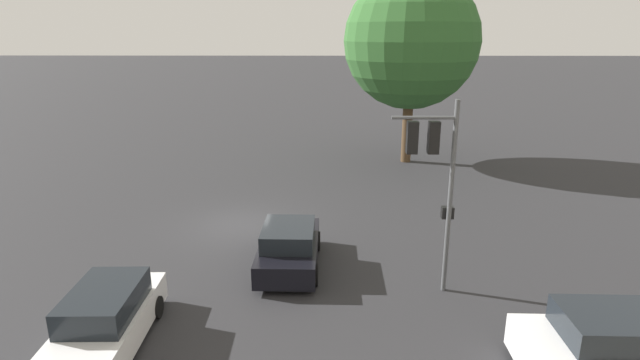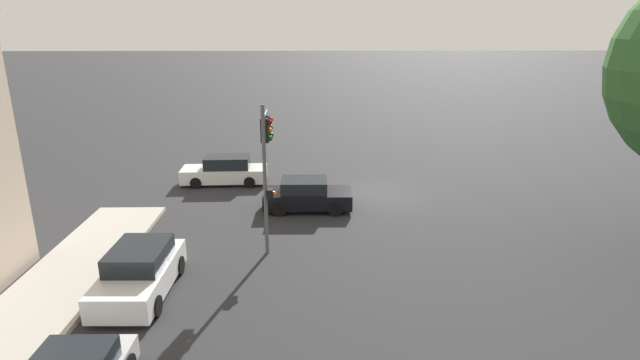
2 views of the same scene
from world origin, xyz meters
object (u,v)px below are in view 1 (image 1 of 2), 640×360
crossing_car_1 (105,323)px  street_tree (411,41)px  crossing_car_0 (289,247)px  parked_car_0 (616,348)px  traffic_signal (433,163)px

crossing_car_1 → street_tree: bearing=149.8°
street_tree → crossing_car_0: (14.13, -5.98, -6.28)m
street_tree → parked_car_0: street_tree is taller
parked_car_0 → street_tree: bearing=96.0°
traffic_signal → crossing_car_0: (-1.48, -4.23, -3.26)m
crossing_car_0 → crossing_car_1: (4.53, -4.16, 0.01)m
crossing_car_1 → parked_car_0: (0.88, 11.84, 0.03)m
street_tree → traffic_signal: (15.60, -1.76, -3.01)m
crossing_car_1 → traffic_signal: bearing=108.4°
street_tree → crossing_car_0: 16.57m
crossing_car_1 → parked_car_0: parked_car_0 is taller
traffic_signal → crossing_car_0: traffic_signal is taller
street_tree → crossing_car_1: size_ratio=2.31×
street_tree → parked_car_0: size_ratio=2.49×
crossing_car_1 → parked_car_0: size_ratio=1.08×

